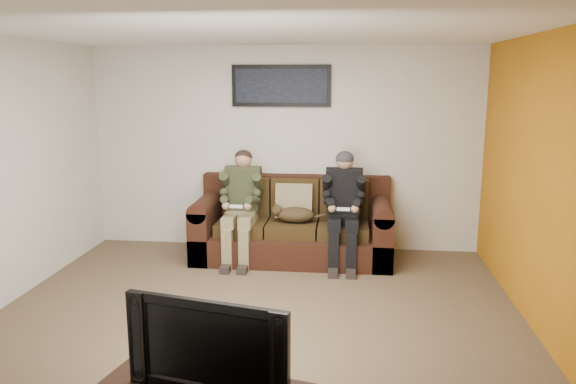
# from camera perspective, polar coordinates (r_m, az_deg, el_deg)

# --- Properties ---
(floor) EXTENTS (5.00, 5.00, 0.00)m
(floor) POSITION_cam_1_polar(r_m,az_deg,el_deg) (5.43, -3.16, -12.40)
(floor) COLOR brown
(floor) RESTS_ON ground
(ceiling) EXTENTS (5.00, 5.00, 0.00)m
(ceiling) POSITION_cam_1_polar(r_m,az_deg,el_deg) (4.98, -3.50, 16.09)
(ceiling) COLOR silver
(ceiling) RESTS_ON ground
(wall_back) EXTENTS (5.00, 0.00, 5.00)m
(wall_back) POSITION_cam_1_polar(r_m,az_deg,el_deg) (7.25, -0.36, 4.40)
(wall_back) COLOR beige
(wall_back) RESTS_ON ground
(wall_front) EXTENTS (5.00, 0.00, 5.00)m
(wall_front) POSITION_cam_1_polar(r_m,az_deg,el_deg) (2.92, -10.73, -6.77)
(wall_front) COLOR beige
(wall_front) RESTS_ON ground
(wall_right) EXTENTS (0.00, 4.50, 4.50)m
(wall_right) POSITION_cam_1_polar(r_m,az_deg,el_deg) (5.25, 24.70, 0.56)
(wall_right) COLOR beige
(wall_right) RESTS_ON ground
(accent_wall_right) EXTENTS (0.00, 4.50, 4.50)m
(accent_wall_right) POSITION_cam_1_polar(r_m,az_deg,el_deg) (5.24, 24.59, 0.56)
(accent_wall_right) COLOR #B16A11
(accent_wall_right) RESTS_ON ground
(sofa) EXTENTS (2.39, 1.03, 0.98)m
(sofa) POSITION_cam_1_polar(r_m,az_deg,el_deg) (7.01, 0.57, -3.61)
(sofa) COLOR black
(sofa) RESTS_ON ground
(throw_pillow) EXTENTS (0.46, 0.22, 0.45)m
(throw_pillow) POSITION_cam_1_polar(r_m,az_deg,el_deg) (6.97, 0.61, -0.93)
(throw_pillow) COLOR #877658
(throw_pillow) RESTS_ON sofa
(throw_blanket) EXTENTS (0.49, 0.24, 0.09)m
(throw_blanket) POSITION_cam_1_polar(r_m,az_deg,el_deg) (7.27, -4.89, 1.82)
(throw_blanket) COLOR tan
(throw_blanket) RESTS_ON sofa
(person_left) EXTENTS (0.51, 0.87, 1.33)m
(person_left) POSITION_cam_1_polar(r_m,az_deg,el_deg) (6.81, -4.77, -0.72)
(person_left) COLOR #857853
(person_left) RESTS_ON sofa
(person_right) EXTENTS (0.51, 0.86, 1.34)m
(person_right) POSITION_cam_1_polar(r_m,az_deg,el_deg) (6.69, 5.68, -0.94)
(person_right) COLOR black
(person_right) RESTS_ON sofa
(cat) EXTENTS (0.66, 0.26, 0.24)m
(cat) POSITION_cam_1_polar(r_m,az_deg,el_deg) (6.79, 0.57, -2.28)
(cat) COLOR #4D391E
(cat) RESTS_ON sofa
(framed_poster) EXTENTS (1.25, 0.05, 0.52)m
(framed_poster) POSITION_cam_1_polar(r_m,az_deg,el_deg) (7.16, -0.71, 10.73)
(framed_poster) COLOR black
(framed_poster) RESTS_ON wall_back
(television) EXTENTS (1.00, 0.34, 0.57)m
(television) POSITION_cam_1_polar(r_m,az_deg,el_deg) (3.39, -7.54, -14.76)
(television) COLOR black
(television) RESTS_ON tv_stand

